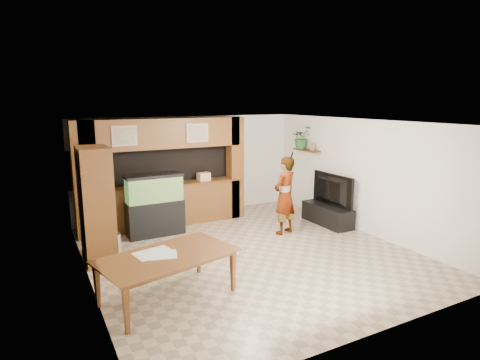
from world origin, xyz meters
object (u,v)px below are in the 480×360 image
pantry_cabinet (96,205)px  television (328,190)px  aquarium (155,206)px  dining_table (169,278)px  person (285,195)px

pantry_cabinet → television: pantry_cabinet is taller
aquarium → dining_table: bearing=-102.5°
television → dining_table: bearing=110.7°
aquarium → person: bearing=-25.6°
television → person: size_ratio=0.76×
pantry_cabinet → person: size_ratio=1.23×
television → person: 1.33m
person → dining_table: person is taller
pantry_cabinet → dining_table: bearing=-71.6°
pantry_cabinet → person: 4.04m
aquarium → person: person is taller
aquarium → dining_table: aquarium is taller
dining_table → person: bearing=14.3°
aquarium → person: size_ratio=0.79×
aquarium → dining_table: 3.14m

